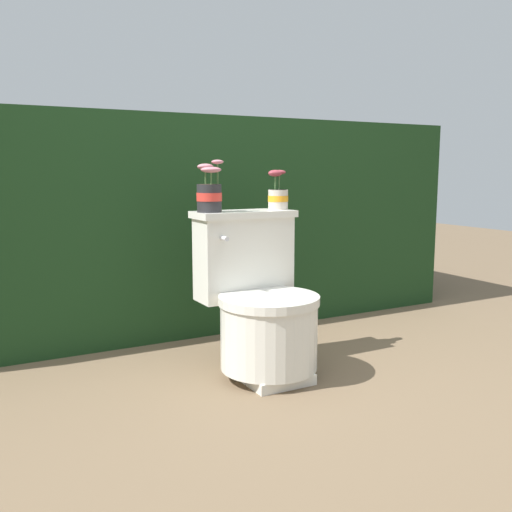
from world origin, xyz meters
The scene contains 5 objects.
ground_plane centered at (0.00, 0.00, 0.00)m, with size 12.00×12.00×0.00m, color brown.
hedge_backdrop centered at (0.00, 1.21, 0.58)m, with size 3.29×0.99×1.16m.
toilet centered at (-0.01, 0.11, 0.30)m, with size 0.45×0.54×0.70m.
potted_plant_left centered at (-0.18, 0.26, 0.78)m, with size 0.12×0.11×0.22m.
potted_plant_midleft centered at (0.17, 0.26, 0.76)m, with size 0.09×0.09×0.18m.
Camera 1 is at (-1.17, -1.99, 0.88)m, focal length 40.00 mm.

